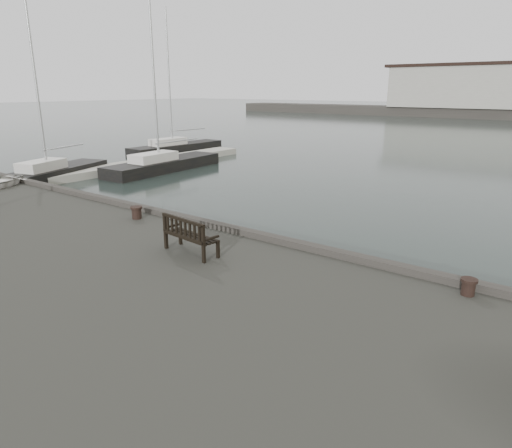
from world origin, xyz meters
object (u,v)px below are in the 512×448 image
at_px(yacht_b, 177,150).
at_px(yacht_c, 164,167).
at_px(bollard_right, 468,287).
at_px(dinghy, 2,181).
at_px(yacht_a, 53,177).
at_px(bollard_left, 137,213).
at_px(bench, 190,242).

height_order(yacht_b, yacht_c, yacht_c).
distance_m(bollard_right, dinghy, 19.33).
bearing_deg(yacht_a, yacht_c, 47.95).
xyz_separation_m(bollard_left, yacht_c, (-13.16, 12.95, -1.52)).
bearing_deg(yacht_b, bollard_right, -31.63).
distance_m(bench, yacht_c, 22.22).
bearing_deg(dinghy, bench, -38.60).
xyz_separation_m(yacht_a, yacht_c, (3.03, 6.83, 0.00)).
bearing_deg(bench, bollard_right, 20.92).
bearing_deg(yacht_a, yacht_b, 85.41).
distance_m(bench, bollard_left, 4.03).
bearing_deg(bollard_right, yacht_c, 151.84).
bearing_deg(bollard_left, bench, -18.85).
bearing_deg(yacht_c, bollard_left, -48.49).
height_order(bench, bollard_right, bench).
bearing_deg(yacht_b, yacht_a, -74.46).
height_order(bollard_left, yacht_c, yacht_c).
relative_size(bollard_left, yacht_a, 0.04).
relative_size(yacht_a, yacht_b, 0.90).
bearing_deg(bench, yacht_a, 165.83).
relative_size(bollard_right, yacht_c, 0.03).
distance_m(yacht_a, yacht_c, 7.47).
bearing_deg(bollard_right, bench, -165.25).
distance_m(bench, bollard_right, 6.69).
height_order(bollard_left, yacht_a, yacht_a).
height_order(yacht_a, yacht_b, yacht_b).
height_order(bench, bollard_left, bench).
bearing_deg(bollard_left, yacht_b, 134.01).
height_order(bollard_left, yacht_b, yacht_b).
height_order(bench, yacht_c, yacht_c).
height_order(bollard_right, yacht_c, yacht_c).
height_order(bollard_right, dinghy, dinghy).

